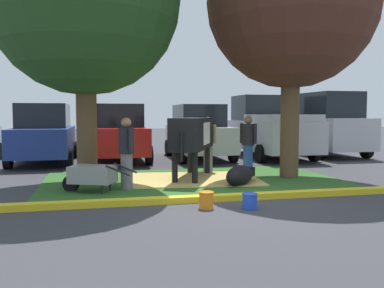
{
  "coord_description": "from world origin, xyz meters",
  "views": [
    {
      "loc": [
        -2.57,
        -7.72,
        1.68
      ],
      "look_at": [
        -0.13,
        2.8,
        0.9
      ],
      "focal_mm": 39.09,
      "sensor_mm": 36.0,
      "label": 1
    }
  ],
  "objects_px": {
    "bucket_orange": "(206,200)",
    "suv_black": "(324,124)",
    "sedan_red": "(119,133)",
    "person_visitor_near": "(248,143)",
    "shade_tree_right": "(292,4)",
    "sedan_silver": "(198,133)",
    "cow_holstein": "(193,134)",
    "sedan_blue": "(44,134)",
    "person_visitor_far": "(208,143)",
    "pickup_truck_black": "(267,128)",
    "wheelbarrow": "(92,175)",
    "person_handler": "(126,152)",
    "bucket_blue": "(250,201)",
    "calf_lying": "(240,176)"
  },
  "relations": [
    {
      "from": "person_visitor_far",
      "to": "pickup_truck_black",
      "type": "relative_size",
      "value": 0.29
    },
    {
      "from": "cow_holstein",
      "to": "sedan_blue",
      "type": "relative_size",
      "value": 0.67
    },
    {
      "from": "person_visitor_far",
      "to": "bucket_orange",
      "type": "relative_size",
      "value": 5.17
    },
    {
      "from": "sedan_blue",
      "to": "suv_black",
      "type": "height_order",
      "value": "suv_black"
    },
    {
      "from": "wheelbarrow",
      "to": "bucket_blue",
      "type": "height_order",
      "value": "wheelbarrow"
    },
    {
      "from": "sedan_blue",
      "to": "wheelbarrow",
      "type": "bearing_deg",
      "value": -74.97
    },
    {
      "from": "cow_holstein",
      "to": "person_handler",
      "type": "bearing_deg",
      "value": -143.82
    },
    {
      "from": "shade_tree_right",
      "to": "pickup_truck_black",
      "type": "bearing_deg",
      "value": 72.82
    },
    {
      "from": "calf_lying",
      "to": "suv_black",
      "type": "distance_m",
      "value": 8.5
    },
    {
      "from": "person_visitor_near",
      "to": "pickup_truck_black",
      "type": "xyz_separation_m",
      "value": [
        2.48,
        4.48,
        0.24
      ]
    },
    {
      "from": "calf_lying",
      "to": "sedan_silver",
      "type": "height_order",
      "value": "sedan_silver"
    },
    {
      "from": "person_visitor_far",
      "to": "bucket_blue",
      "type": "relative_size",
      "value": 5.56
    },
    {
      "from": "person_visitor_near",
      "to": "bucket_blue",
      "type": "distance_m",
      "value": 4.16
    },
    {
      "from": "sedan_red",
      "to": "person_visitor_far",
      "type": "bearing_deg",
      "value": -56.65
    },
    {
      "from": "cow_holstein",
      "to": "person_handler",
      "type": "height_order",
      "value": "cow_holstein"
    },
    {
      "from": "bucket_orange",
      "to": "sedan_red",
      "type": "distance_m",
      "value": 8.14
    },
    {
      "from": "sedan_red",
      "to": "pickup_truck_black",
      "type": "bearing_deg",
      "value": 0.94
    },
    {
      "from": "bucket_orange",
      "to": "sedan_blue",
      "type": "distance_m",
      "value": 8.77
    },
    {
      "from": "cow_holstein",
      "to": "calf_lying",
      "type": "bearing_deg",
      "value": -58.29
    },
    {
      "from": "person_visitor_near",
      "to": "bucket_orange",
      "type": "xyz_separation_m",
      "value": [
        -2.16,
        -3.64,
        -0.72
      ]
    },
    {
      "from": "person_visitor_near",
      "to": "bucket_blue",
      "type": "xyz_separation_m",
      "value": [
        -1.42,
        -3.84,
        -0.73
      ]
    },
    {
      "from": "bucket_orange",
      "to": "suv_black",
      "type": "distance_m",
      "value": 11.0
    },
    {
      "from": "shade_tree_right",
      "to": "sedan_silver",
      "type": "height_order",
      "value": "shade_tree_right"
    },
    {
      "from": "person_visitor_near",
      "to": "person_visitor_far",
      "type": "distance_m",
      "value": 1.24
    },
    {
      "from": "calf_lying",
      "to": "suv_black",
      "type": "xyz_separation_m",
      "value": [
        5.78,
        6.15,
        1.03
      ]
    },
    {
      "from": "calf_lying",
      "to": "person_visitor_near",
      "type": "relative_size",
      "value": 0.72
    },
    {
      "from": "sedan_silver",
      "to": "person_visitor_near",
      "type": "bearing_deg",
      "value": -86.11
    },
    {
      "from": "bucket_orange",
      "to": "bucket_blue",
      "type": "relative_size",
      "value": 1.07
    },
    {
      "from": "calf_lying",
      "to": "pickup_truck_black",
      "type": "distance_m",
      "value": 6.88
    },
    {
      "from": "bucket_orange",
      "to": "suv_black",
      "type": "bearing_deg",
      "value": 49.1
    },
    {
      "from": "suv_black",
      "to": "sedan_red",
      "type": "bearing_deg",
      "value": -178.25
    },
    {
      "from": "person_handler",
      "to": "sedan_blue",
      "type": "bearing_deg",
      "value": 111.95
    },
    {
      "from": "shade_tree_right",
      "to": "sedan_blue",
      "type": "xyz_separation_m",
      "value": [
        -6.65,
        4.98,
        -3.51
      ]
    },
    {
      "from": "shade_tree_right",
      "to": "sedan_silver",
      "type": "relative_size",
      "value": 1.52
    },
    {
      "from": "pickup_truck_black",
      "to": "suv_black",
      "type": "distance_m",
      "value": 2.53
    },
    {
      "from": "bucket_orange",
      "to": "bucket_blue",
      "type": "distance_m",
      "value": 0.77
    },
    {
      "from": "wheelbarrow",
      "to": "suv_black",
      "type": "height_order",
      "value": "suv_black"
    },
    {
      "from": "wheelbarrow",
      "to": "cow_holstein",
      "type": "bearing_deg",
      "value": 29.49
    },
    {
      "from": "person_visitor_near",
      "to": "wheelbarrow",
      "type": "height_order",
      "value": "person_visitor_near"
    },
    {
      "from": "person_visitor_near",
      "to": "cow_holstein",
      "type": "bearing_deg",
      "value": -172.94
    },
    {
      "from": "calf_lying",
      "to": "sedan_silver",
      "type": "xyz_separation_m",
      "value": [
        0.47,
        5.94,
        0.75
      ]
    },
    {
      "from": "cow_holstein",
      "to": "sedan_silver",
      "type": "distance_m",
      "value": 4.8
    },
    {
      "from": "person_handler",
      "to": "person_visitor_near",
      "type": "xyz_separation_m",
      "value": [
        3.4,
        1.52,
        0.02
      ]
    },
    {
      "from": "bucket_blue",
      "to": "sedan_blue",
      "type": "relative_size",
      "value": 0.06
    },
    {
      "from": "wheelbarrow",
      "to": "bucket_orange",
      "type": "height_order",
      "value": "wheelbarrow"
    },
    {
      "from": "calf_lying",
      "to": "sedan_blue",
      "type": "distance_m",
      "value": 7.71
    },
    {
      "from": "shade_tree_right",
      "to": "sedan_blue",
      "type": "bearing_deg",
      "value": 143.16
    },
    {
      "from": "sedan_blue",
      "to": "sedan_silver",
      "type": "height_order",
      "value": "same"
    },
    {
      "from": "person_visitor_near",
      "to": "sedan_red",
      "type": "bearing_deg",
      "value": 126.4
    },
    {
      "from": "person_visitor_far",
      "to": "bucket_orange",
      "type": "distance_m",
      "value": 4.71
    }
  ]
}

